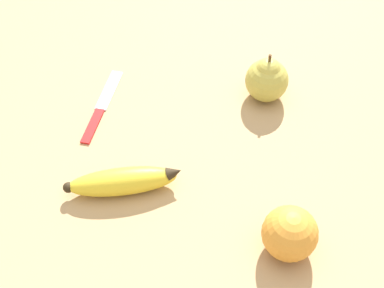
# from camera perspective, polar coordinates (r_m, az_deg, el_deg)

# --- Properties ---
(ground_plane) EXTENTS (3.00, 3.00, 0.00)m
(ground_plane) POSITION_cam_1_polar(r_m,az_deg,el_deg) (0.89, 3.91, -1.33)
(ground_plane) COLOR tan
(banana) EXTENTS (0.19, 0.06, 0.04)m
(banana) POSITION_cam_1_polar(r_m,az_deg,el_deg) (0.84, -7.30, -3.94)
(banana) COLOR yellow
(banana) RESTS_ON ground_plane
(orange) EXTENTS (0.08, 0.08, 0.08)m
(orange) POSITION_cam_1_polar(r_m,az_deg,el_deg) (0.77, 10.39, -9.36)
(orange) COLOR orange
(orange) RESTS_ON ground_plane
(pear) EXTENTS (0.08, 0.08, 0.10)m
(pear) POSITION_cam_1_polar(r_m,az_deg,el_deg) (0.97, 8.00, 6.92)
(pear) COLOR #B7AD47
(pear) RESTS_ON ground_plane
(paring_knife) EXTENTS (0.09, 0.18, 0.01)m
(paring_knife) POSITION_cam_1_polar(r_m,az_deg,el_deg) (0.98, -9.70, 3.87)
(paring_knife) COLOR silver
(paring_knife) RESTS_ON ground_plane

